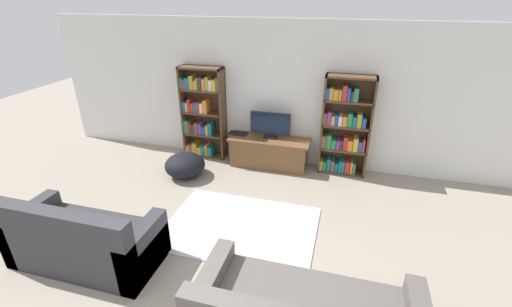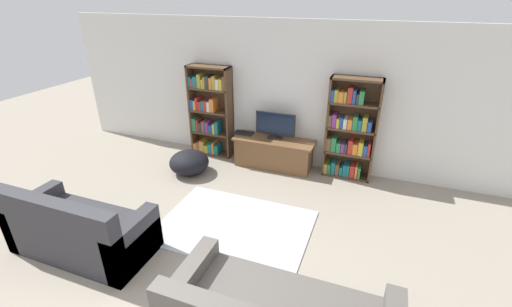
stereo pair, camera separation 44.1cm
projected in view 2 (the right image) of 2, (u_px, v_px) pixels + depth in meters
wall_back at (282, 95)px, 6.17m from camera, size 8.80×0.06×2.60m
bookshelf_left at (210, 111)px, 6.64m from camera, size 0.83×0.30×1.76m
bookshelf_right at (350, 132)px, 5.81m from camera, size 0.83×0.30×1.76m
tv_stand at (274, 153)px, 6.36m from camera, size 1.49×0.51×0.55m
television at (275, 125)px, 6.18m from camera, size 0.74×0.16×0.49m
laptop at (244, 133)px, 6.49m from camera, size 0.36×0.20×0.03m
area_rug at (235, 226)px, 4.81m from camera, size 2.08×1.51×0.02m
couch_left_sectional at (80, 231)px, 4.24m from camera, size 1.75×0.82×0.92m
beanbag_ottoman at (189, 162)px, 6.16m from camera, size 0.71×0.71×0.41m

